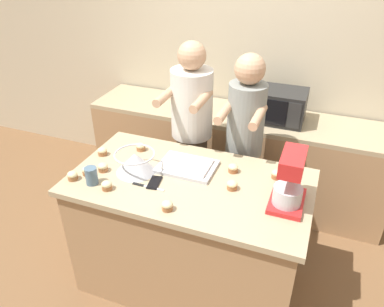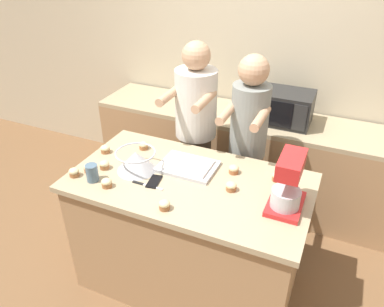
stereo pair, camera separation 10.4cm
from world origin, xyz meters
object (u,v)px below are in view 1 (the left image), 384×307
object	(u,v)px
drinking_glass	(91,176)
cupcake_7	(107,185)
stand_mixer	(290,182)
baking_tray	(187,166)
knife	(146,186)
cupcake_3	(102,151)
microwave_oven	(274,105)
cupcake_2	(232,185)
cell_phone	(155,182)
cupcake_5	(103,167)
cupcake_1	(141,147)
cupcake_9	(233,168)
person_left	(192,138)
cupcake_4	(73,176)
cupcake_6	(277,174)
cupcake_0	(167,206)
person_right	(243,148)
mixing_bowl	(135,162)
cupcake_8	(87,171)

from	to	relation	value
drinking_glass	cupcake_7	size ratio (longest dim) A/B	1.73
stand_mixer	baking_tray	bearing A→B (deg)	168.11
knife	cupcake_3	size ratio (longest dim) A/B	3.24
stand_mixer	drinking_glass	world-z (taller)	stand_mixer
microwave_oven	cupcake_2	world-z (taller)	microwave_oven
cell_phone	cupcake_2	size ratio (longest dim) A/B	2.26
drinking_glass	microwave_oven	bearing A→B (deg)	58.42
cupcake_2	cupcake_5	size ratio (longest dim) A/B	1.00
cupcake_1	cupcake_2	size ratio (longest dim) A/B	1.00
microwave_oven	knife	xyz separation A→B (m)	(-0.56, -1.38, -0.09)
cupcake_9	person_left	bearing A→B (deg)	136.99
cupcake_2	cupcake_3	size ratio (longest dim) A/B	1.00
person_left	cupcake_2	xyz separation A→B (m)	(0.52, -0.63, 0.08)
cupcake_3	cupcake_7	size ratio (longest dim) A/B	1.00
cupcake_4	cupcake_6	world-z (taller)	same
microwave_oven	cupcake_9	bearing A→B (deg)	-94.88
cupcake_0	cupcake_4	bearing A→B (deg)	174.96
stand_mixer	cupcake_4	xyz separation A→B (m)	(-1.35, -0.25, -0.13)
cell_phone	cupcake_7	size ratio (longest dim) A/B	2.26
cupcake_1	cupcake_2	world-z (taller)	same
cupcake_3	cupcake_6	xyz separation A→B (m)	(1.24, 0.16, 0.00)
person_right	cupcake_1	distance (m)	0.80
microwave_oven	cupcake_1	world-z (taller)	microwave_oven
cupcake_0	drinking_glass	bearing A→B (deg)	172.87
person_left	cupcake_6	xyz separation A→B (m)	(0.76, -0.40, 0.08)
stand_mixer	cupcake_2	size ratio (longest dim) A/B	5.19
microwave_oven	drinking_glass	xyz separation A→B (m)	(-0.90, -1.47, -0.04)
baking_tray	cupcake_3	bearing A→B (deg)	-175.09
cupcake_2	cupcake_5	xyz separation A→B (m)	(-0.88, -0.11, 0.00)
person_left	cupcake_5	distance (m)	0.83
person_right	stand_mixer	xyz separation A→B (m)	(0.43, -0.65, 0.21)
cell_phone	cupcake_6	size ratio (longest dim) A/B	2.26
stand_mixer	cupcake_3	size ratio (longest dim) A/B	5.19
mixing_bowl	microwave_oven	distance (m)	1.43
person_left	cupcake_9	bearing A→B (deg)	-43.01
person_left	stand_mixer	xyz separation A→B (m)	(0.86, -0.65, 0.21)
drinking_glass	knife	distance (m)	0.36
mixing_bowl	cupcake_5	bearing A→B (deg)	-160.99
baking_tray	cupcake_0	world-z (taller)	cupcake_0
microwave_oven	cupcake_8	distance (m)	1.71
baking_tray	cupcake_6	distance (m)	0.60
cupcake_3	cupcake_0	bearing A→B (deg)	-29.89
mixing_bowl	cell_phone	bearing A→B (deg)	-24.14
knife	cupcake_3	world-z (taller)	cupcake_3
stand_mixer	cupcake_3	xyz separation A→B (m)	(-1.34, 0.09, -0.13)
person_right	cupcake_3	xyz separation A→B (m)	(-0.92, -0.56, 0.09)
knife	cupcake_7	xyz separation A→B (m)	(-0.22, -0.11, 0.03)
cupcake_1	cupcake_7	bearing A→B (deg)	-86.74
knife	cupcake_2	size ratio (longest dim) A/B	3.24
person_left	knife	world-z (taller)	person_left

